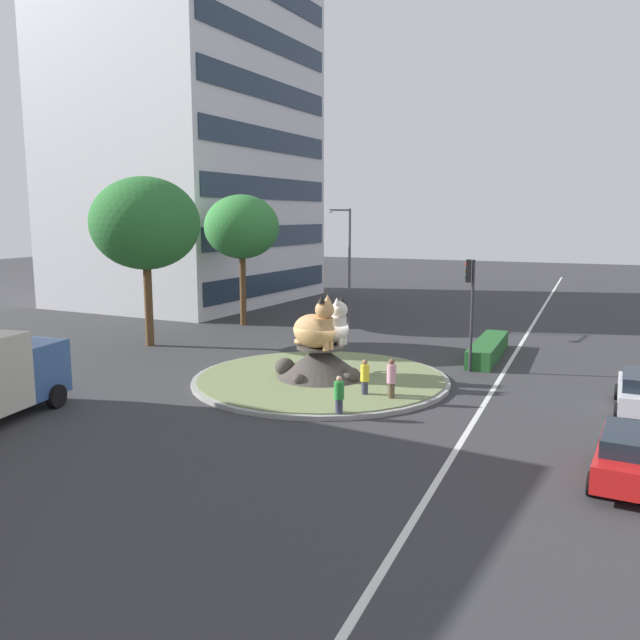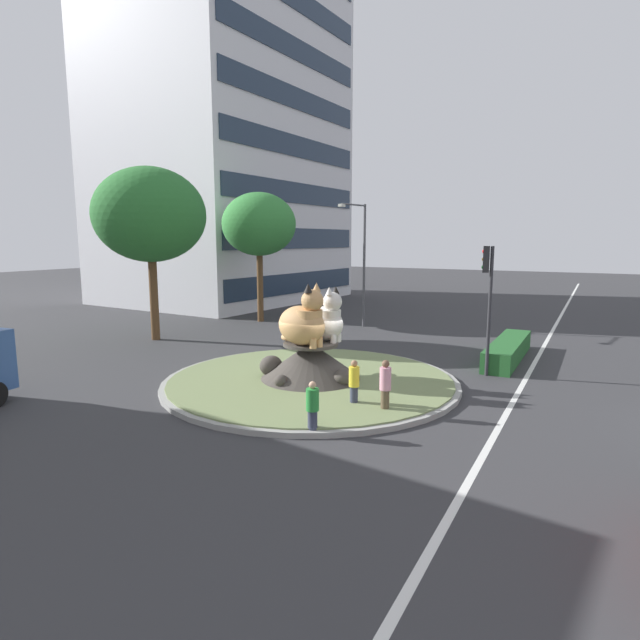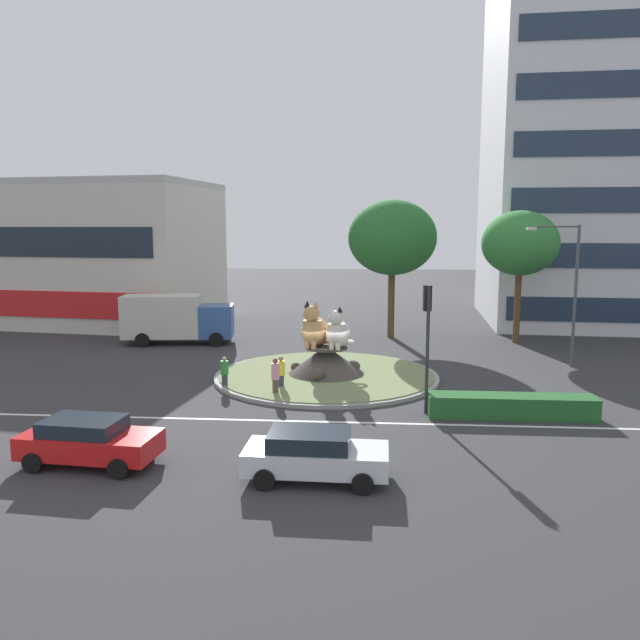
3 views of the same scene
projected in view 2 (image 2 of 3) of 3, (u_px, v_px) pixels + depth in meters
name	position (u px, v px, depth m)	size (l,w,h in m)	color
ground_plane	(311.00, 384.00, 20.01)	(160.00, 160.00, 0.00)	#333335
lane_centreline	(507.00, 413.00, 16.60)	(112.00, 0.20, 0.01)	silver
roundabout_island	(310.00, 372.00, 19.94)	(11.32, 11.32, 1.63)	gray
cat_statue_calico	(304.00, 323.00, 19.09)	(1.85, 2.34, 2.35)	tan
cat_statue_white	(324.00, 321.00, 20.00)	(1.61, 2.14, 2.13)	silver
traffic_light_mast	(488.00, 286.00, 20.68)	(0.35, 0.46, 5.26)	#2D2D33
office_tower	(223.00, 133.00, 46.11)	(20.24, 16.98, 29.86)	silver
clipped_hedge_strip	(508.00, 350.00, 23.92)	(6.65, 1.20, 0.90)	#235B28
broadleaf_tree_behind_island	(150.00, 215.00, 27.78)	(5.96, 5.96, 9.37)	brown
second_tree_near_tower	(259.00, 225.00, 34.25)	(4.90, 4.90, 8.60)	brown
streetlight_arm	(361.00, 256.00, 32.22)	(2.71, 0.63, 7.68)	#4C4C51
pedestrian_pink_shirt	(385.00, 386.00, 16.28)	(0.36, 0.36, 1.79)	brown
pedestrian_green_shirt	(313.00, 407.00, 14.62)	(0.37, 0.37, 1.58)	#33384C
pedestrian_yellow_shirt	(354.00, 383.00, 16.92)	(0.35, 0.35, 1.64)	#33384C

